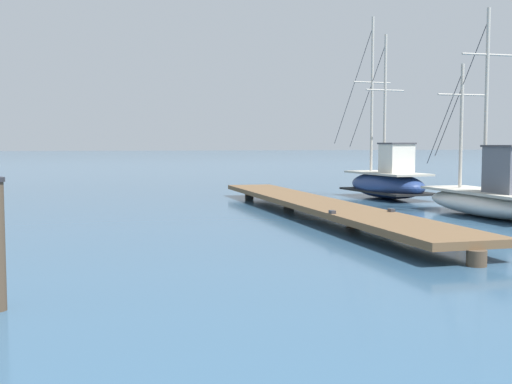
{
  "coord_description": "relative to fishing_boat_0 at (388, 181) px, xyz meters",
  "views": [
    {
      "loc": [
        0.04,
        -0.03,
        2.17
      ],
      "look_at": [
        2.71,
        9.79,
        1.4
      ],
      "focal_mm": 44.81,
      "sensor_mm": 36.0,
      "label": 1
    }
  ],
  "objects": [
    {
      "name": "fishing_boat_1",
      "position": [
        0.03,
        -6.66,
        -0.1
      ],
      "size": [
        1.95,
        6.57,
        6.19
      ],
      "color": "silver",
      "rests_on": "ground"
    },
    {
      "name": "fishing_boat_0",
      "position": [
        0.0,
        0.0,
        0.0
      ],
      "size": [
        2.28,
        6.88,
        7.34
      ],
      "color": "navy",
      "rests_on": "ground"
    },
    {
      "name": "floating_dock",
      "position": [
        -4.94,
        -5.18,
        -0.33
      ],
      "size": [
        1.83,
        16.48,
        0.53
      ],
      "color": "brown",
      "rests_on": "ground"
    }
  ]
}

